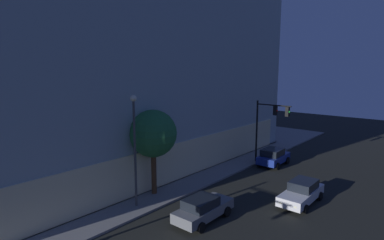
{
  "coord_description": "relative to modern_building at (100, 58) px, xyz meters",
  "views": [
    {
      "loc": [
        -7.55,
        -9.64,
        9.5
      ],
      "look_at": [
        8.69,
        4.41,
        5.99
      ],
      "focal_mm": 29.11,
      "sensor_mm": 36.0,
      "label": 1
    }
  ],
  "objects": [
    {
      "name": "modern_building",
      "position": [
        0.0,
        0.0,
        0.0
      ],
      "size": [
        35.72,
        25.12,
        21.63
      ],
      "color": "#4C4C51",
      "rests_on": "ground"
    },
    {
      "name": "street_lamp_sidewalk",
      "position": [
        -6.59,
        -13.78,
        -5.72
      ],
      "size": [
        0.44,
        0.44,
        7.7
      ],
      "color": "#444444",
      "rests_on": "sidewalk_corner"
    },
    {
      "name": "traffic_light_far_corner",
      "position": [
        8.3,
        -16.01,
        -6.12
      ],
      "size": [
        0.37,
        3.67,
        6.27
      ],
      "color": "black",
      "rests_on": "sidewalk_corner"
    },
    {
      "name": "car_grey",
      "position": [
        -5.02,
        -18.44,
        -9.92
      ],
      "size": [
        4.42,
        2.0,
        1.57
      ],
      "color": "slate",
      "rests_on": "ground"
    },
    {
      "name": "car_white",
      "position": [
        1.71,
        -22.12,
        -9.93
      ],
      "size": [
        4.64,
        1.99,
        1.58
      ],
      "color": "silver",
      "rests_on": "ground"
    },
    {
      "name": "sidewalk_tree",
      "position": [
        -4.3,
        -13.07,
        -5.95
      ],
      "size": [
        3.54,
        3.54,
        6.43
      ],
      "color": "#54351E",
      "rests_on": "sidewalk_corner"
    },
    {
      "name": "car_blue",
      "position": [
        8.61,
        -16.48,
        -9.84
      ],
      "size": [
        4.12,
        2.28,
        1.71
      ],
      "color": "navy",
      "rests_on": "ground"
    }
  ]
}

